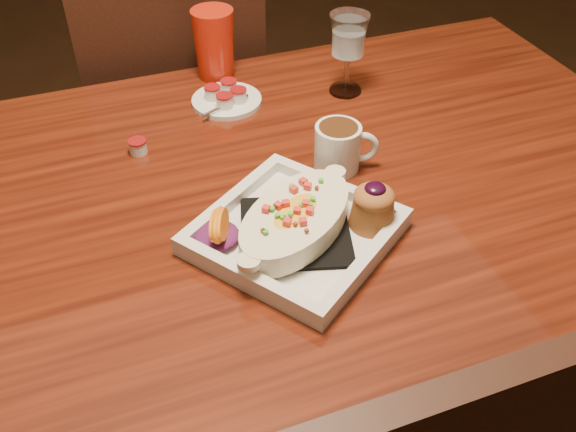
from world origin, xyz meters
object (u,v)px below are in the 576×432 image
object	(u,v)px
coffee_mug	(339,146)
table	(251,244)
plate	(302,223)
goblet	(348,40)
saucer	(226,99)
chair_far	(175,126)
red_tumbler	(214,44)

from	to	relation	value
coffee_mug	table	bearing A→B (deg)	-152.22
table	plate	distance (m)	0.18
goblet	saucer	size ratio (longest dim) A/B	1.18
table	chair_far	distance (m)	0.65
coffee_mug	red_tumbler	xyz separation A→B (m)	(-0.10, 0.37, 0.03)
goblet	red_tumbler	bearing A→B (deg)	145.55
coffee_mug	saucer	size ratio (longest dim) A/B	0.78
coffee_mug	goblet	world-z (taller)	goblet
red_tumbler	goblet	bearing A→B (deg)	-34.45
coffee_mug	saucer	xyz separation A→B (m)	(-0.12, 0.26, -0.03)
plate	goblet	size ratio (longest dim) A/B	2.22
plate	saucer	bearing A→B (deg)	54.50
table	saucer	size ratio (longest dim) A/B	11.32
coffee_mug	goblet	xyz separation A→B (m)	(0.11, 0.22, 0.07)
goblet	saucer	xyz separation A→B (m)	(-0.23, 0.04, -0.10)
red_tumbler	table	bearing A→B (deg)	-98.66
coffee_mug	chair_far	bearing A→B (deg)	123.74
saucer	red_tumbler	size ratio (longest dim) A/B	0.96
table	goblet	bearing A→B (deg)	41.97
table	coffee_mug	xyz separation A→B (m)	(0.16, 0.03, 0.14)
table	goblet	distance (m)	0.43
chair_far	coffee_mug	xyz separation A→B (m)	(0.16, -0.60, 0.29)
red_tumbler	saucer	bearing A→B (deg)	-96.32
plate	coffee_mug	world-z (taller)	plate
saucer	coffee_mug	bearing A→B (deg)	-66.14
plate	table	bearing A→B (deg)	76.30
plate	coffee_mug	bearing A→B (deg)	14.80
chair_far	coffee_mug	distance (m)	0.69
coffee_mug	goblet	size ratio (longest dim) A/B	0.67
table	chair_far	size ratio (longest dim) A/B	1.61
plate	goblet	world-z (taller)	goblet
saucer	red_tumbler	distance (m)	0.13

